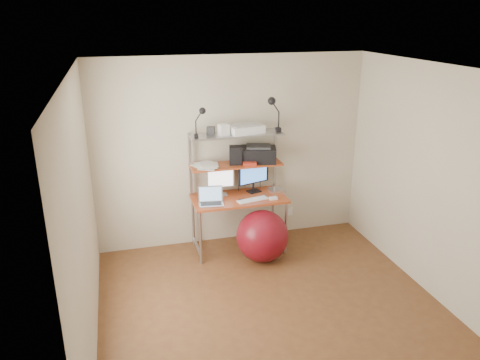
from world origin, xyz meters
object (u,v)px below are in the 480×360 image
at_px(monitor_silver, 220,180).
at_px(laptop, 211,200).
at_px(exercise_ball, 262,236).
at_px(monitor_black, 254,175).
at_px(printer, 258,154).

height_order(monitor_silver, laptop, monitor_silver).
relative_size(monitor_silver, exercise_ball, 0.61).
distance_m(monitor_black, exercise_ball, 0.82).
relative_size(monitor_black, printer, 0.87).
distance_m(monitor_silver, exercise_ball, 0.90).
height_order(monitor_black, printer, printer).
bearing_deg(monitor_black, monitor_silver, 164.35).
xyz_separation_m(monitor_black, laptop, (-0.63, -0.26, -0.18)).
distance_m(monitor_black, printer, 0.29).
xyz_separation_m(laptop, exercise_ball, (0.60, -0.25, -0.46)).
distance_m(monitor_black, laptop, 0.71).
xyz_separation_m(laptop, printer, (0.69, 0.26, 0.47)).
bearing_deg(exercise_ball, monitor_black, 86.46).
distance_m(printer, exercise_ball, 1.06).
bearing_deg(monitor_silver, monitor_black, 3.38).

